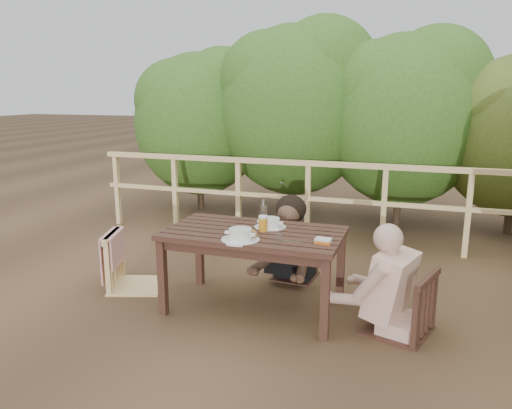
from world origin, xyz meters
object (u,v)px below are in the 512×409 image
(soup_far, at_px, (270,223))
(tumbler, at_px, (279,238))
(table, at_px, (254,271))
(bread_roll, at_px, (249,234))
(bottle, at_px, (263,215))
(diner_right, at_px, (407,246))
(chair_far, at_px, (295,238))
(chair_right, at_px, (401,273))
(beer_glass, at_px, (263,224))
(woman, at_px, (296,213))
(butter_tub, at_px, (323,242))
(chair_left, at_px, (135,236))
(soup_near, at_px, (240,235))

(soup_far, xyz_separation_m, tumbler, (0.18, -0.38, -0.01))
(table, xyz_separation_m, bread_roll, (0.02, -0.18, 0.38))
(bottle, bearing_deg, bread_roll, -94.03)
(diner_right, bearing_deg, bottle, 100.31)
(chair_far, xyz_separation_m, soup_far, (-0.06, -0.64, 0.31))
(bread_roll, bearing_deg, chair_right, 7.04)
(chair_far, height_order, beer_glass, beer_glass)
(table, relative_size, bread_roll, 10.54)
(diner_right, height_order, beer_glass, diner_right)
(tumbler, bearing_deg, bottle, 124.75)
(woman, bearing_deg, chair_right, 144.26)
(bottle, height_order, tumbler, bottle)
(beer_glass, bearing_deg, chair_right, -2.86)
(diner_right, bearing_deg, chair_right, 107.80)
(soup_far, bearing_deg, beer_glass, -96.74)
(chair_right, relative_size, bread_roll, 6.88)
(tumbler, bearing_deg, diner_right, 10.66)
(tumbler, height_order, butter_tub, tumbler)
(table, height_order, bread_roll, bread_roll)
(diner_right, height_order, soup_far, diner_right)
(table, height_order, tumbler, tumbler)
(tumbler, bearing_deg, woman, 96.66)
(table, bearing_deg, chair_left, 175.73)
(chair_far, bearing_deg, table, -96.66)
(chair_left, relative_size, bread_roll, 7.24)
(woman, bearing_deg, chair_left, 32.49)
(table, height_order, woman, woman)
(chair_right, relative_size, diner_right, 0.69)
(woman, relative_size, tumbler, 17.66)
(chair_far, distance_m, diner_right, 1.39)
(soup_near, height_order, bottle, bottle)
(chair_right, height_order, beer_glass, chair_right)
(chair_right, relative_size, tumbler, 12.72)
(soup_near, xyz_separation_m, butter_tub, (0.63, 0.11, -0.02))
(chair_far, distance_m, soup_far, 0.72)
(bottle, bearing_deg, beer_glass, -73.43)
(chair_far, height_order, chair_right, chair_right)
(diner_right, xyz_separation_m, butter_tub, (-0.61, -0.11, 0.01))
(beer_glass, bearing_deg, bottle, 106.57)
(chair_right, distance_m, butter_tub, 0.63)
(woman, height_order, bottle, woman)
(chair_far, relative_size, bottle, 3.18)
(chair_far, relative_size, tumbler, 10.91)
(woman, bearing_deg, bread_roll, 86.76)
(soup_far, height_order, bread_roll, soup_far)
(bread_roll, distance_m, tumbler, 0.25)
(beer_glass, height_order, butter_tub, beer_glass)
(diner_right, height_order, tumbler, diner_right)
(table, xyz_separation_m, soup_far, (0.09, 0.16, 0.38))
(bread_roll, height_order, beer_glass, beer_glass)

